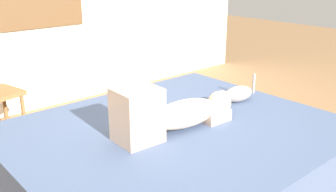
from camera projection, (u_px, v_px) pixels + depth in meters
bed at (176, 163)px, 2.66m from camera, size 2.17×1.84×0.53m
person_lying at (173, 113)px, 2.52m from camera, size 0.94×0.29×0.34m
cat at (236, 94)px, 3.03m from camera, size 0.35×0.17×0.21m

